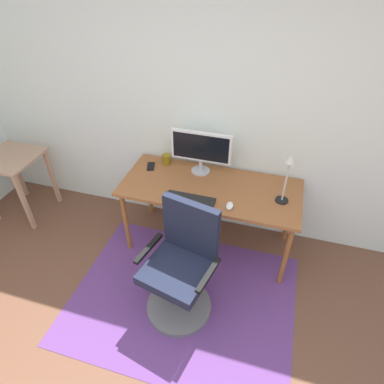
{
  "coord_description": "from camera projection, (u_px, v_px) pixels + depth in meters",
  "views": [
    {
      "loc": [
        0.55,
        -0.55,
        2.52
      ],
      "look_at": [
        -0.07,
        1.53,
        0.83
      ],
      "focal_mm": 30.81,
      "sensor_mm": 36.0,
      "label": 1
    }
  ],
  "objects": [
    {
      "name": "wall_back",
      "position": [
        220.0,
        108.0,
        2.95
      ],
      "size": [
        6.0,
        0.1,
        2.6
      ],
      "primitive_type": "cube",
      "color": "white",
      "rests_on": "ground"
    },
    {
      "name": "area_rug",
      "position": [
        183.0,
        298.0,
        2.9
      ],
      "size": [
        1.9,
        1.47,
        0.01
      ],
      "primitive_type": "cube",
      "color": "#603779",
      "rests_on": "ground"
    },
    {
      "name": "desk",
      "position": [
        210.0,
        192.0,
        3.01
      ],
      "size": [
        1.62,
        0.7,
        0.73
      ],
      "color": "#965930",
      "rests_on": "ground"
    },
    {
      "name": "monitor",
      "position": [
        201.0,
        148.0,
        3.01
      ],
      "size": [
        0.56,
        0.18,
        0.42
      ],
      "color": "#B2B2B7",
      "rests_on": "desk"
    },
    {
      "name": "keyboard",
      "position": [
        190.0,
        199.0,
        2.82
      ],
      "size": [
        0.43,
        0.13,
        0.02
      ],
      "primitive_type": "cube",
      "color": "black",
      "rests_on": "desk"
    },
    {
      "name": "computer_mouse",
      "position": [
        230.0,
        206.0,
        2.73
      ],
      "size": [
        0.06,
        0.1,
        0.03
      ],
      "primitive_type": "ellipsoid",
      "color": "white",
      "rests_on": "desk"
    },
    {
      "name": "coffee_cup",
      "position": [
        166.0,
        159.0,
        3.25
      ],
      "size": [
        0.09,
        0.09,
        0.1
      ],
      "primitive_type": "cylinder",
      "color": "#7F6413",
      "rests_on": "desk"
    },
    {
      "name": "cell_phone",
      "position": [
        151.0,
        166.0,
        3.23
      ],
      "size": [
        0.11,
        0.15,
        0.01
      ],
      "primitive_type": "cube",
      "rotation": [
        0.0,
        0.0,
        0.3
      ],
      "color": "black",
      "rests_on": "desk"
    },
    {
      "name": "desk_lamp",
      "position": [
        288.0,
        172.0,
        2.63
      ],
      "size": [
        0.11,
        0.11,
        0.45
      ],
      "color": "black",
      "rests_on": "desk"
    },
    {
      "name": "office_chair",
      "position": [
        182.0,
        271.0,
        2.6
      ],
      "size": [
        0.62,
        0.57,
        1.02
      ],
      "rotation": [
        0.0,
        0.0,
        -0.22
      ],
      "color": "slate",
      "rests_on": "ground"
    },
    {
      "name": "side_table",
      "position": [
        14.0,
        168.0,
        3.48
      ],
      "size": [
        0.55,
        0.55,
        0.73
      ],
      "color": "tan",
      "rests_on": "ground"
    }
  ]
}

